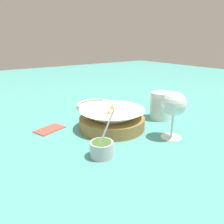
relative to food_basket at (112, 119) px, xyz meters
The scene contains 7 objects.
ground_plane 0.04m from the food_basket, 62.31° to the right, with size 4.00×4.00×0.00m, color teal.
food_basket is the anchor object (origin of this frame).
sauce_cup 0.21m from the food_basket, 133.48° to the right, with size 0.08×0.07×0.13m.
wine_glass 0.23m from the food_basket, 58.60° to the right, with size 0.08×0.08×0.16m.
beer_mug 0.23m from the food_basket, ahead, with size 0.14×0.09×0.11m.
side_plate 0.28m from the food_basket, 68.97° to the left, with size 0.20×0.20×0.01m.
napkin 0.23m from the food_basket, 148.93° to the left, with size 0.12×0.09×0.01m.
Camera 1 is at (-0.46, -0.59, 0.31)m, focal length 35.00 mm.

